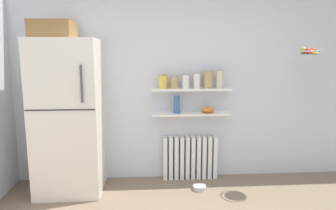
{
  "coord_description": "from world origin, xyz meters",
  "views": [
    {
      "loc": [
        -0.52,
        -1.93,
        1.64
      ],
      "look_at": [
        -0.27,
        1.6,
        1.05
      ],
      "focal_mm": 32.63,
      "sensor_mm": 36.0,
      "label": 1
    }
  ],
  "objects_px": {
    "radiator": "(190,158)",
    "shelf_bowl": "(208,110)",
    "storage_jar_3": "(197,80)",
    "hanging_fruit_basket": "(308,52)",
    "storage_jar_0": "(163,81)",
    "storage_jar_1": "(174,82)",
    "storage_jar_4": "(208,79)",
    "vase": "(177,105)",
    "pet_food_bowl": "(199,187)",
    "storage_jar_2": "(186,81)",
    "storage_jar_5": "(219,79)",
    "refrigerator": "(68,113)"
  },
  "relations": [
    {
      "from": "storage_jar_5",
      "to": "shelf_bowl",
      "type": "relative_size",
      "value": 1.44
    },
    {
      "from": "storage_jar_3",
      "to": "storage_jar_4",
      "type": "relative_size",
      "value": 0.89
    },
    {
      "from": "storage_jar_4",
      "to": "storage_jar_5",
      "type": "xyz_separation_m",
      "value": [
        0.14,
        -0.0,
        0.0
      ]
    },
    {
      "from": "storage_jar_2",
      "to": "storage_jar_5",
      "type": "distance_m",
      "value": 0.43
    },
    {
      "from": "refrigerator",
      "to": "pet_food_bowl",
      "type": "relative_size",
      "value": 12.31
    },
    {
      "from": "storage_jar_3",
      "to": "hanging_fruit_basket",
      "type": "relative_size",
      "value": 0.68
    },
    {
      "from": "storage_jar_1",
      "to": "shelf_bowl",
      "type": "distance_m",
      "value": 0.57
    },
    {
      "from": "storage_jar_2",
      "to": "storage_jar_4",
      "type": "xyz_separation_m",
      "value": [
        0.29,
        0.0,
        0.02
      ]
    },
    {
      "from": "storage_jar_5",
      "to": "storage_jar_0",
      "type": "bearing_deg",
      "value": 180.0
    },
    {
      "from": "storage_jar_3",
      "to": "storage_jar_4",
      "type": "bearing_deg",
      "value": 0.0
    },
    {
      "from": "storage_jar_5",
      "to": "storage_jar_1",
      "type": "bearing_deg",
      "value": 180.0
    },
    {
      "from": "shelf_bowl",
      "to": "storage_jar_2",
      "type": "bearing_deg",
      "value": -180.0
    },
    {
      "from": "storage_jar_2",
      "to": "storage_jar_3",
      "type": "bearing_deg",
      "value": 0.0
    },
    {
      "from": "storage_jar_4",
      "to": "hanging_fruit_basket",
      "type": "height_order",
      "value": "hanging_fruit_basket"
    },
    {
      "from": "storage_jar_4",
      "to": "vase",
      "type": "bearing_deg",
      "value": 180.0
    },
    {
      "from": "storage_jar_4",
      "to": "shelf_bowl",
      "type": "bearing_deg",
      "value": 0.0
    },
    {
      "from": "refrigerator",
      "to": "vase",
      "type": "bearing_deg",
      "value": 9.48
    },
    {
      "from": "storage_jar_2",
      "to": "shelf_bowl",
      "type": "relative_size",
      "value": 1.12
    },
    {
      "from": "storage_jar_4",
      "to": "pet_food_bowl",
      "type": "xyz_separation_m",
      "value": [
        -0.15,
        -0.33,
        -1.3
      ]
    },
    {
      "from": "storage_jar_5",
      "to": "vase",
      "type": "height_order",
      "value": "storage_jar_5"
    },
    {
      "from": "radiator",
      "to": "storage_jar_3",
      "type": "bearing_deg",
      "value": -22.58
    },
    {
      "from": "storage_jar_0",
      "to": "storage_jar_4",
      "type": "height_order",
      "value": "storage_jar_4"
    },
    {
      "from": "radiator",
      "to": "storage_jar_2",
      "type": "xyz_separation_m",
      "value": [
        -0.07,
        -0.03,
        1.02
      ]
    },
    {
      "from": "storage_jar_2",
      "to": "pet_food_bowl",
      "type": "bearing_deg",
      "value": -66.73
    },
    {
      "from": "pet_food_bowl",
      "to": "storage_jar_2",
      "type": "bearing_deg",
      "value": 113.27
    },
    {
      "from": "radiator",
      "to": "shelf_bowl",
      "type": "bearing_deg",
      "value": -7.76
    },
    {
      "from": "storage_jar_1",
      "to": "hanging_fruit_basket",
      "type": "bearing_deg",
      "value": -10.0
    },
    {
      "from": "storage_jar_1",
      "to": "storage_jar_3",
      "type": "height_order",
      "value": "storage_jar_3"
    },
    {
      "from": "pet_food_bowl",
      "to": "hanging_fruit_basket",
      "type": "xyz_separation_m",
      "value": [
        1.28,
        0.05,
        1.64
      ]
    },
    {
      "from": "storage_jar_1",
      "to": "storage_jar_3",
      "type": "relative_size",
      "value": 0.8
    },
    {
      "from": "storage_jar_5",
      "to": "vase",
      "type": "relative_size",
      "value": 1.08
    },
    {
      "from": "shelf_bowl",
      "to": "pet_food_bowl",
      "type": "distance_m",
      "value": 0.98
    },
    {
      "from": "storage_jar_2",
      "to": "refrigerator",
      "type": "bearing_deg",
      "value": -171.26
    },
    {
      "from": "storage_jar_0",
      "to": "hanging_fruit_basket",
      "type": "relative_size",
      "value": 0.61
    },
    {
      "from": "storage_jar_1",
      "to": "hanging_fruit_basket",
      "type": "height_order",
      "value": "hanging_fruit_basket"
    },
    {
      "from": "refrigerator",
      "to": "storage_jar_0",
      "type": "distance_m",
      "value": 1.21
    },
    {
      "from": "radiator",
      "to": "vase",
      "type": "distance_m",
      "value": 0.75
    },
    {
      "from": "refrigerator",
      "to": "storage_jar_5",
      "type": "distance_m",
      "value": 1.9
    },
    {
      "from": "storage_jar_2",
      "to": "hanging_fruit_basket",
      "type": "distance_m",
      "value": 1.49
    },
    {
      "from": "storage_jar_2",
      "to": "storage_jar_5",
      "type": "relative_size",
      "value": 0.78
    },
    {
      "from": "storage_jar_3",
      "to": "storage_jar_5",
      "type": "relative_size",
      "value": 0.86
    },
    {
      "from": "storage_jar_2",
      "to": "storage_jar_5",
      "type": "xyz_separation_m",
      "value": [
        0.43,
        0.0,
        0.03
      ]
    },
    {
      "from": "storage_jar_0",
      "to": "storage_jar_4",
      "type": "bearing_deg",
      "value": 0.0
    },
    {
      "from": "radiator",
      "to": "shelf_bowl",
      "type": "distance_m",
      "value": 0.69
    },
    {
      "from": "radiator",
      "to": "storage_jar_1",
      "type": "distance_m",
      "value": 1.03
    },
    {
      "from": "storage_jar_0",
      "to": "shelf_bowl",
      "type": "bearing_deg",
      "value": 0.0
    },
    {
      "from": "storage_jar_0",
      "to": "vase",
      "type": "relative_size",
      "value": 0.84
    },
    {
      "from": "storage_jar_0",
      "to": "storage_jar_1",
      "type": "distance_m",
      "value": 0.14
    },
    {
      "from": "refrigerator",
      "to": "radiator",
      "type": "relative_size",
      "value": 2.81
    },
    {
      "from": "storage_jar_5",
      "to": "pet_food_bowl",
      "type": "height_order",
      "value": "storage_jar_5"
    }
  ]
}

